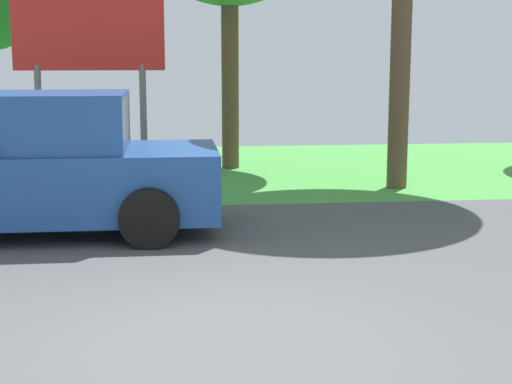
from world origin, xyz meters
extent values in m
cube|color=#4C4C4F|center=(0.00, 2.00, -0.05)|extent=(40.00, 8.00, 0.10)
cube|color=#479841|center=(0.00, 10.00, -0.05)|extent=(40.00, 8.00, 0.10)
cube|color=#1E478C|center=(-2.35, 4.36, 0.68)|extent=(5.20, 2.00, 0.90)
cube|color=#1E478C|center=(-1.85, 4.36, 1.43)|extent=(1.80, 1.84, 0.90)
cube|color=#2D3842|center=(-1.00, 4.36, 1.43)|extent=(0.10, 1.70, 0.77)
cylinder|color=black|center=(-0.65, 5.36, 0.38)|extent=(0.76, 0.28, 0.76)
cylinder|color=black|center=(-0.65, 3.36, 0.38)|extent=(0.76, 0.28, 0.76)
cylinder|color=slate|center=(-2.64, 7.75, 1.10)|extent=(0.12, 0.12, 2.20)
cylinder|color=slate|center=(-0.84, 7.75, 1.10)|extent=(0.12, 0.12, 2.20)
cube|color=red|center=(-1.74, 7.75, 2.80)|extent=(2.60, 0.10, 1.40)
cylinder|color=brown|center=(0.89, 10.14, 1.94)|extent=(0.36, 0.36, 3.88)
cylinder|color=brown|center=(3.68, 7.33, 2.42)|extent=(0.36, 0.36, 4.83)
camera|label=1|loc=(-0.38, -6.12, 2.38)|focal=54.39mm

